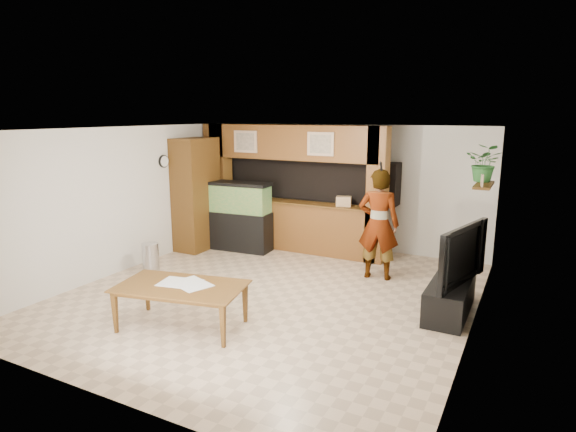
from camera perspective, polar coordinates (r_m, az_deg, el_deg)
The scene contains 21 objects.
floor at distance 7.78m, azimuth -2.08°, elevation -9.26°, with size 6.50×6.50×0.00m, color tan.
ceiling at distance 7.24m, azimuth -2.24°, elevation 10.26°, with size 6.50×6.50×0.00m, color white.
wall_back at distance 10.31m, azimuth 6.80°, elevation 3.48°, with size 6.00×6.00×0.00m, color silver.
wall_left at distance 9.23m, azimuth -18.59°, elevation 1.92°, with size 6.50×6.50×0.00m, color silver.
wall_right at distance 6.50m, azimuth 21.52°, elevation -2.39°, with size 6.50×6.50×0.00m, color silver.
partition at distance 10.13m, azimuth 0.52°, elevation 3.48°, with size 4.20×0.99×2.60m.
wall_clock at distance 9.84m, azimuth -14.51°, elevation 6.30°, with size 0.05×0.25×0.25m.
wall_shelf at distance 8.35m, azimuth 22.18°, elevation 3.42°, with size 0.25×0.90×0.04m, color brown.
pantry_cabinet at distance 10.25m, azimuth -10.83°, elevation 2.54°, with size 0.58×0.95×2.33m, color brown.
trash_can at distance 9.07m, azimuth -15.97°, elevation -4.78°, with size 0.29×0.29×0.54m, color #B2B2B7.
aquarium at distance 10.08m, azimuth -5.67°, elevation -0.14°, with size 1.30×0.49×1.44m.
tv_stand at distance 7.39m, azimuth 18.64°, elevation -9.09°, with size 0.53×1.44×0.48m, color black.
television at distance 7.19m, azimuth 18.99°, elevation -4.18°, with size 1.45×0.19×0.84m, color black.
photo_frame at distance 8.01m, azimuth 22.01°, elevation 3.91°, with size 0.03×0.14×0.19m, color tan.
potted_plant at distance 8.56m, azimuth 22.32°, elevation 5.84°, with size 0.56×0.48×0.62m, color #2A6A2D.
person at distance 8.40m, azimuth 10.67°, elevation -0.97°, with size 0.70×0.46×1.92m, color tan.
microphone at distance 8.07m, azimuth 10.96°, elevation 5.77°, with size 0.04×0.04×0.17m, color black.
dining_table at distance 6.68m, azimuth -12.61°, elevation -10.52°, with size 1.69×0.94×0.59m, color brown.
newspaper_a at distance 6.69m, azimuth -12.69°, elevation -7.72°, with size 0.54×0.39×0.01m, color silver.
newspaper_b at distance 6.61m, azimuth -11.35°, elevation -7.90°, with size 0.54×0.39×0.01m, color silver.
counter_box at distance 9.50m, azimuth 6.62°, elevation 1.74°, with size 0.29×0.19×0.19m, color tan.
Camera 1 is at (3.58, -6.29, 2.84)m, focal length 30.00 mm.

